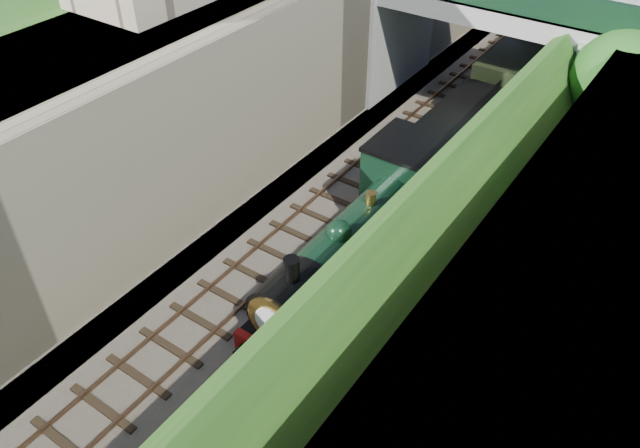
{
  "coord_description": "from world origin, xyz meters",
  "views": [
    {
      "loc": [
        8.73,
        -2.95,
        14.98
      ],
      "look_at": [
        0.0,
        9.67,
        2.6
      ],
      "focal_mm": 35.0,
      "sensor_mm": 36.0,
      "label": 1
    }
  ],
  "objects_px": {
    "tree": "(623,83)",
    "tender": "(461,148)",
    "road_bridge": "(522,38)",
    "locomotive": "(366,240)"
  },
  "relations": [
    {
      "from": "road_bridge",
      "to": "tender",
      "type": "bearing_deg",
      "value": -87.6
    },
    {
      "from": "road_bridge",
      "to": "tree",
      "type": "height_order",
      "value": "road_bridge"
    },
    {
      "from": "locomotive",
      "to": "tree",
      "type": "bearing_deg",
      "value": 65.18
    },
    {
      "from": "tree",
      "to": "tender",
      "type": "distance_m",
      "value": 6.28
    },
    {
      "from": "tree",
      "to": "locomotive",
      "type": "relative_size",
      "value": 0.65
    },
    {
      "from": "road_bridge",
      "to": "tender",
      "type": "xyz_separation_m",
      "value": [
        0.26,
        -6.1,
        -2.46
      ]
    },
    {
      "from": "tree",
      "to": "locomotive",
      "type": "xyz_separation_m",
      "value": [
        -4.71,
        -10.19,
        -2.75
      ]
    },
    {
      "from": "locomotive",
      "to": "tender",
      "type": "relative_size",
      "value": 1.7
    },
    {
      "from": "road_bridge",
      "to": "locomotive",
      "type": "height_order",
      "value": "road_bridge"
    },
    {
      "from": "tree",
      "to": "tender",
      "type": "relative_size",
      "value": 1.1
    }
  ]
}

